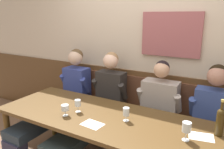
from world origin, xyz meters
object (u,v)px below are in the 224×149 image
person_center_right_seat (62,98)px  person_right_seat (207,136)px  dining_table (105,122)px  person_center_left_seat (96,108)px  wine_glass_mid_right (78,104)px  wall_bench (133,125)px  wine_glass_center_front (65,108)px  wine_bottle_green_tall (220,121)px  person_left_seat (149,123)px  wine_glass_center_rear (126,112)px  wine_glass_by_bottle (187,127)px

person_center_right_seat → person_right_seat: (1.92, -0.03, -0.03)m
dining_table → person_center_left_seat: 0.48m
dining_table → person_center_left_seat: person_center_left_seat is taller
dining_table → person_center_right_seat: person_center_right_seat is taller
wine_glass_mid_right → person_right_seat: bearing=16.5°
wall_bench → wine_glass_center_front: size_ratio=22.43×
person_center_left_seat → wine_bottle_green_tall: person_center_left_seat is taller
person_center_left_seat → wine_bottle_green_tall: (1.41, -0.16, 0.25)m
wall_bench → person_center_left_seat: bearing=-131.0°
person_center_right_seat → person_left_seat: bearing=-1.4°
dining_table → person_right_seat: person_right_seat is taller
dining_table → wine_glass_center_front: 0.45m
person_center_left_seat → person_right_seat: (1.32, -0.01, -0.01)m
person_left_seat → person_center_right_seat: bearing=178.6°
wine_glass_mid_right → person_center_left_seat: bearing=93.0°
dining_table → person_left_seat: 0.50m
person_center_left_seat → wine_bottle_green_tall: bearing=-6.5°
dining_table → wine_glass_center_rear: (0.23, 0.02, 0.16)m
person_center_right_seat → wine_glass_mid_right: 0.77m
wine_glass_center_front → person_right_seat: bearing=21.2°
person_right_seat → wine_glass_by_bottle: 0.47m
person_right_seat → wine_glass_mid_right: 1.37m
person_right_seat → wine_glass_center_front: person_right_seat is taller
wine_glass_center_rear → person_center_right_seat: bearing=163.7°
person_right_seat → person_center_left_seat: bearing=179.8°
dining_table → wine_glass_by_bottle: (0.83, -0.05, 0.19)m
wall_bench → person_center_left_seat: (-0.34, -0.39, 0.34)m
dining_table → person_left_seat: person_left_seat is taller
person_left_seat → wine_bottle_green_tall: 0.77m
person_center_left_seat → wine_glass_by_bottle: person_center_left_seat is taller
dining_table → person_center_right_seat: bearing=159.1°
person_left_seat → person_right_seat: 0.61m
wine_glass_center_front → wine_bottle_green_tall: bearing=14.3°
wine_glass_mid_right → wine_glass_by_bottle: 1.16m
dining_table → wine_glass_by_bottle: size_ratio=14.59×
person_center_right_seat → wine_glass_center_front: 0.81m
wall_bench → wine_glass_center_front: (-0.38, -0.93, 0.53)m
wall_bench → wine_glass_by_bottle: wall_bench is taller
wine_glass_mid_right → wine_glass_by_bottle: size_ratio=0.84×
person_center_left_seat → wine_glass_center_front: size_ratio=10.98×
wine_glass_center_rear → wine_glass_by_bottle: size_ratio=0.85×
wall_bench → person_left_seat: bearing=-47.8°
person_right_seat → person_center_right_seat: bearing=179.1°
wall_bench → wine_bottle_green_tall: 1.34m
person_center_left_seat → wine_glass_center_rear: (0.58, -0.32, 0.20)m
person_center_right_seat → wine_glass_center_front: (0.57, -0.56, 0.18)m
wine_glass_center_front → wine_glass_mid_right: bearing=67.8°
wall_bench → wine_glass_mid_right: (-0.32, -0.78, 0.55)m
person_right_seat → wine_glass_mid_right: (-1.30, -0.38, 0.21)m
dining_table → wine_glass_center_front: wine_glass_center_front is taller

